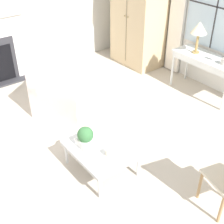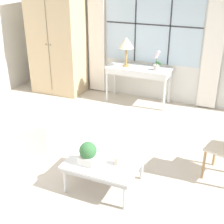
{
  "view_description": "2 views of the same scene",
  "coord_description": "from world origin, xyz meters",
  "px_view_note": "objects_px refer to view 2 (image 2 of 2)",
  "views": [
    {
      "loc": [
        2.88,
        -1.8,
        2.98
      ],
      "look_at": [
        0.24,
        0.24,
        0.76
      ],
      "focal_mm": 50.0,
      "sensor_mm": 36.0,
      "label": 1
    },
    {
      "loc": [
        1.7,
        -2.92,
        2.52
      ],
      "look_at": [
        0.29,
        0.35,
        0.86
      ],
      "focal_mm": 50.0,
      "sensor_mm": 36.0,
      "label": 2
    }
  ],
  "objects_px": {
    "console_table": "(139,72)",
    "table_lamp": "(126,44)",
    "coffee_table": "(104,163)",
    "armoire": "(57,40)",
    "armchair_upholstered": "(16,128)",
    "potted_orchid": "(157,63)",
    "pillar_candle": "(118,161)",
    "potted_plant_small": "(88,153)"
  },
  "relations": [
    {
      "from": "armoire",
      "to": "armchair_upholstered",
      "type": "height_order",
      "value": "armoire"
    },
    {
      "from": "coffee_table",
      "to": "potted_plant_small",
      "type": "bearing_deg",
      "value": -137.83
    },
    {
      "from": "console_table",
      "to": "table_lamp",
      "type": "relative_size",
      "value": 2.21
    },
    {
      "from": "armoire",
      "to": "console_table",
      "type": "relative_size",
      "value": 1.78
    },
    {
      "from": "armchair_upholstered",
      "to": "potted_plant_small",
      "type": "xyz_separation_m",
      "value": [
        1.49,
        -0.5,
        0.22
      ]
    },
    {
      "from": "potted_orchid",
      "to": "coffee_table",
      "type": "relative_size",
      "value": 0.44
    },
    {
      "from": "armchair_upholstered",
      "to": "pillar_candle",
      "type": "height_order",
      "value": "armchair_upholstered"
    },
    {
      "from": "armoire",
      "to": "armchair_upholstered",
      "type": "xyz_separation_m",
      "value": [
        0.65,
        -2.28,
        -0.84
      ]
    },
    {
      "from": "console_table",
      "to": "armchair_upholstered",
      "type": "bearing_deg",
      "value": -116.05
    },
    {
      "from": "table_lamp",
      "to": "potted_orchid",
      "type": "bearing_deg",
      "value": -0.57
    },
    {
      "from": "potted_orchid",
      "to": "armchair_upholstered",
      "type": "distance_m",
      "value": 2.82
    },
    {
      "from": "table_lamp",
      "to": "armchair_upholstered",
      "type": "distance_m",
      "value": 2.64
    },
    {
      "from": "console_table",
      "to": "pillar_candle",
      "type": "xyz_separation_m",
      "value": [
        0.68,
        -2.73,
        -0.22
      ]
    },
    {
      "from": "console_table",
      "to": "potted_orchid",
      "type": "relative_size",
      "value": 3.32
    },
    {
      "from": "armoire",
      "to": "console_table",
      "type": "distance_m",
      "value": 1.86
    },
    {
      "from": "potted_orchid",
      "to": "pillar_candle",
      "type": "relative_size",
      "value": 3.12
    },
    {
      "from": "console_table",
      "to": "table_lamp",
      "type": "xyz_separation_m",
      "value": [
        -0.26,
        -0.02,
        0.53
      ]
    },
    {
      "from": "table_lamp",
      "to": "pillar_candle",
      "type": "bearing_deg",
      "value": -70.84
    },
    {
      "from": "potted_orchid",
      "to": "armoire",
      "type": "bearing_deg",
      "value": -179.02
    },
    {
      "from": "console_table",
      "to": "table_lamp",
      "type": "height_order",
      "value": "table_lamp"
    },
    {
      "from": "pillar_candle",
      "to": "armoire",
      "type": "bearing_deg",
      "value": 132.86
    },
    {
      "from": "coffee_table",
      "to": "pillar_candle",
      "type": "height_order",
      "value": "pillar_candle"
    },
    {
      "from": "armchair_upholstered",
      "to": "potted_orchid",
      "type": "bearing_deg",
      "value": 56.97
    },
    {
      "from": "armchair_upholstered",
      "to": "coffee_table",
      "type": "distance_m",
      "value": 1.68
    },
    {
      "from": "armchair_upholstered",
      "to": "pillar_candle",
      "type": "distance_m",
      "value": 1.87
    },
    {
      "from": "console_table",
      "to": "table_lamp",
      "type": "distance_m",
      "value": 0.59
    },
    {
      "from": "console_table",
      "to": "potted_orchid",
      "type": "bearing_deg",
      "value": -4.57
    },
    {
      "from": "table_lamp",
      "to": "potted_orchid",
      "type": "height_order",
      "value": "table_lamp"
    },
    {
      "from": "coffee_table",
      "to": "pillar_candle",
      "type": "xyz_separation_m",
      "value": [
        0.18,
        -0.02,
        0.09
      ]
    },
    {
      "from": "armoire",
      "to": "table_lamp",
      "type": "bearing_deg",
      "value": 1.6
    },
    {
      "from": "armoire",
      "to": "armchair_upholstered",
      "type": "distance_m",
      "value": 2.51
    },
    {
      "from": "coffee_table",
      "to": "potted_plant_small",
      "type": "height_order",
      "value": "potted_plant_small"
    },
    {
      "from": "armchair_upholstered",
      "to": "potted_plant_small",
      "type": "relative_size",
      "value": 4.22
    },
    {
      "from": "pillar_candle",
      "to": "potted_plant_small",
      "type": "bearing_deg",
      "value": -161.09
    },
    {
      "from": "table_lamp",
      "to": "armoire",
      "type": "bearing_deg",
      "value": -178.4
    },
    {
      "from": "console_table",
      "to": "potted_orchid",
      "type": "xyz_separation_m",
      "value": [
        0.36,
        -0.03,
        0.23
      ]
    },
    {
      "from": "potted_plant_small",
      "to": "pillar_candle",
      "type": "height_order",
      "value": "potted_plant_small"
    },
    {
      "from": "armoire",
      "to": "pillar_candle",
      "type": "relative_size",
      "value": 18.46
    },
    {
      "from": "coffee_table",
      "to": "pillar_candle",
      "type": "distance_m",
      "value": 0.21
    },
    {
      "from": "potted_plant_small",
      "to": "coffee_table",
      "type": "bearing_deg",
      "value": 42.17
    },
    {
      "from": "console_table",
      "to": "potted_plant_small",
      "type": "relative_size",
      "value": 4.51
    },
    {
      "from": "coffee_table",
      "to": "console_table",
      "type": "bearing_deg",
      "value": 100.35
    }
  ]
}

